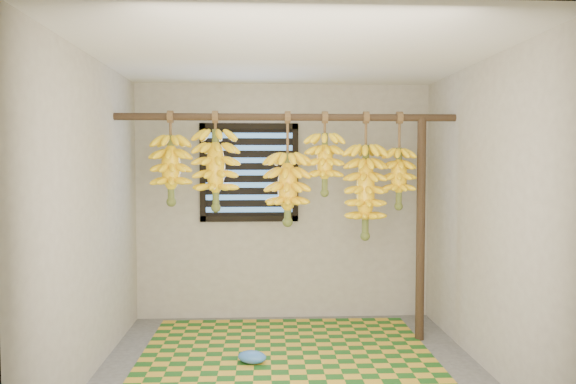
{
  "coord_description": "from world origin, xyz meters",
  "views": [
    {
      "loc": [
        -0.24,
        -4.24,
        1.6
      ],
      "look_at": [
        0.0,
        0.55,
        1.35
      ],
      "focal_mm": 35.0,
      "sensor_mm": 36.0,
      "label": 1
    }
  ],
  "objects": [
    {
      "name": "hanging_pole",
      "position": [
        0.0,
        0.7,
        2.0
      ],
      "size": [
        3.0,
        0.06,
        0.06
      ],
      "primitive_type": "cylinder",
      "rotation": [
        0.0,
        1.57,
        0.0
      ],
      "color": "#3B291B",
      "rests_on": "wall_left"
    },
    {
      "name": "floor",
      "position": [
        0.0,
        0.0,
        -0.01
      ],
      "size": [
        3.0,
        3.0,
        0.01
      ],
      "primitive_type": "cube",
      "color": "#4D4D4D",
      "rests_on": "ground"
    },
    {
      "name": "window",
      "position": [
        -0.35,
        1.48,
        1.5
      ],
      "size": [
        1.0,
        0.04,
        1.0
      ],
      "color": "black",
      "rests_on": "wall_back"
    },
    {
      "name": "banana_bunch_a",
      "position": [
        -1.02,
        0.7,
        1.54
      ],
      "size": [
        0.33,
        0.33,
        0.81
      ],
      "color": "brown",
      "rests_on": "hanging_pole"
    },
    {
      "name": "plastic_bag",
      "position": [
        -0.31,
        0.15,
        0.06
      ],
      "size": [
        0.28,
        0.25,
        0.1
      ],
      "primitive_type": "ellipsoid",
      "rotation": [
        0.0,
        0.0,
        -0.39
      ],
      "color": "#336DC0",
      "rests_on": "woven_mat"
    },
    {
      "name": "banana_bunch_c",
      "position": [
        0.0,
        0.7,
        1.37
      ],
      "size": [
        0.37,
        0.37,
        0.99
      ],
      "color": "brown",
      "rests_on": "hanging_pole"
    },
    {
      "name": "woven_mat",
      "position": [
        -0.02,
        0.42,
        0.01
      ],
      "size": [
        2.43,
        1.95,
        0.01
      ],
      "primitive_type": "cube",
      "rotation": [
        0.0,
        0.0,
        -0.01
      ],
      "color": "#1B5318",
      "rests_on": "floor"
    },
    {
      "name": "banana_bunch_b",
      "position": [
        -0.63,
        0.7,
        1.54
      ],
      "size": [
        0.39,
        0.39,
        0.86
      ],
      "color": "brown",
      "rests_on": "hanging_pole"
    },
    {
      "name": "wall_left",
      "position": [
        -1.5,
        0.0,
        1.2
      ],
      "size": [
        0.01,
        3.0,
        2.4
      ],
      "primitive_type": "cube",
      "color": "gray",
      "rests_on": "floor"
    },
    {
      "name": "wall_right",
      "position": [
        1.5,
        0.0,
        1.2
      ],
      "size": [
        0.01,
        3.0,
        2.4
      ],
      "primitive_type": "cube",
      "color": "gray",
      "rests_on": "floor"
    },
    {
      "name": "banana_bunch_d",
      "position": [
        0.33,
        0.7,
        1.59
      ],
      "size": [
        0.33,
        0.33,
        0.74
      ],
      "color": "brown",
      "rests_on": "hanging_pole"
    },
    {
      "name": "ceiling",
      "position": [
        0.0,
        0.0,
        2.4
      ],
      "size": [
        3.0,
        3.0,
        0.01
      ],
      "primitive_type": "cube",
      "color": "silver",
      "rests_on": "wall_back"
    },
    {
      "name": "banana_bunch_e",
      "position": [
        0.7,
        0.7,
        1.34
      ],
      "size": [
        0.37,
        0.37,
        1.12
      ],
      "color": "brown",
      "rests_on": "hanging_pole"
    },
    {
      "name": "wall_back",
      "position": [
        0.0,
        1.5,
        1.2
      ],
      "size": [
        3.0,
        0.01,
        2.4
      ],
      "primitive_type": "cube",
      "color": "gray",
      "rests_on": "floor"
    },
    {
      "name": "support_post",
      "position": [
        1.2,
        0.7,
        1.0
      ],
      "size": [
        0.08,
        0.08,
        2.0
      ],
      "primitive_type": "cylinder",
      "color": "#3B291B",
      "rests_on": "floor"
    },
    {
      "name": "banana_bunch_f",
      "position": [
        1.0,
        0.7,
        1.46
      ],
      "size": [
        0.29,
        0.29,
        0.86
      ],
      "color": "brown",
      "rests_on": "hanging_pole"
    }
  ]
}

